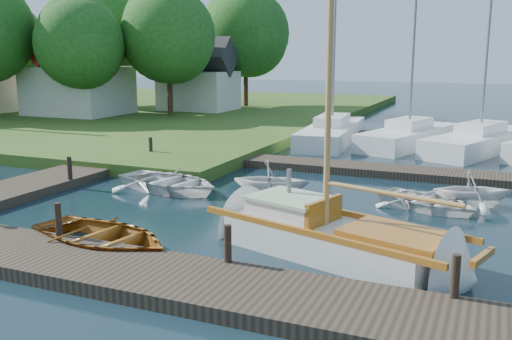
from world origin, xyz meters
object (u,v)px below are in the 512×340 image
at_px(mooring_post_3, 455,276).
at_px(house_c, 199,81).
at_px(mooring_post_1, 58,219).
at_px(marina_boat_1, 409,135).
at_px(tender_a, 169,179).
at_px(tree_5, 10,43).
at_px(mooring_post_4, 70,168).
at_px(tree_2, 80,42).
at_px(sailboat, 338,242).
at_px(tender_c, 428,198).
at_px(tree_4, 107,30).
at_px(mooring_post_5, 151,147).
at_px(tender_b, 271,177).
at_px(marina_boat_0, 332,131).
at_px(mooring_post_2, 228,243).
at_px(marina_boat_2, 480,140).
at_px(tree_7, 246,32).
at_px(tree_3, 169,34).
at_px(tender_d, 473,187).
at_px(dinghy, 101,232).

xyz_separation_m(mooring_post_3, house_c, (-20.00, 27.00, 1.88)).
bearing_deg(mooring_post_1, marina_boat_1, 74.02).
height_order(tender_a, tree_5, tree_5).
height_order(mooring_post_4, tree_2, tree_2).
bearing_deg(tender_a, sailboat, -107.03).
height_order(tender_c, tree_5, tree_5).
height_order(tree_4, tree_5, tree_4).
bearing_deg(tree_5, marina_boat_1, -10.80).
xyz_separation_m(mooring_post_5, house_c, (-7.00, 17.00, 1.88)).
bearing_deg(tree_2, house_c, 63.30).
xyz_separation_m(tender_b, tree_4, (-21.84, 20.42, 5.72)).
bearing_deg(tree_5, marina_boat_0, -12.47).
relative_size(mooring_post_2, tree_5, 0.10).
xyz_separation_m(tender_c, tree_2, (-22.72, 11.99, 4.92)).
bearing_deg(marina_boat_2, tender_a, 164.44).
distance_m(mooring_post_5, tender_c, 12.09).
height_order(marina_boat_0, tree_2, marina_boat_0).
distance_m(mooring_post_2, tender_c, 7.77).
bearing_deg(tender_a, marina_boat_2, -24.41).
relative_size(mooring_post_2, tender_a, 0.20).
height_order(mooring_post_4, tender_a, mooring_post_4).
bearing_deg(tender_a, tender_b, -66.82).
distance_m(mooring_post_5, tree_7, 22.32).
relative_size(mooring_post_1, tree_3, 0.09).
bearing_deg(mooring_post_1, tender_b, 66.81).
xyz_separation_m(mooring_post_1, tender_a, (-0.62, 5.98, -0.29)).
height_order(marina_boat_0, tree_3, marina_boat_0).
distance_m(tender_d, tree_4, 34.35).
relative_size(tender_d, tree_7, 0.25).
bearing_deg(sailboat, tender_b, 144.43).
bearing_deg(house_c, mooring_post_2, -60.14).
bearing_deg(mooring_post_5, dinghy, -62.74).
relative_size(marina_boat_0, marina_boat_2, 0.92).
distance_m(mooring_post_3, tender_a, 11.33).
distance_m(mooring_post_4, tender_c, 11.91).
bearing_deg(marina_boat_0, mooring_post_3, -163.09).
distance_m(sailboat, tree_5, 40.80).
bearing_deg(mooring_post_5, mooring_post_1, -68.20).
height_order(mooring_post_2, tender_a, mooring_post_2).
distance_m(tree_2, tree_7, 13.45).
bearing_deg(mooring_post_3, mooring_post_1, 180.00).
xyz_separation_m(sailboat, tree_4, (-25.32, 25.00, 6.03)).
relative_size(tender_c, marina_boat_2, 0.25).
relative_size(sailboat, tender_a, 2.50).
height_order(dinghy, tree_5, tree_5).
distance_m(mooring_post_3, tender_b, 9.05).
distance_m(tender_b, tender_c, 4.91).
height_order(mooring_post_5, tender_a, mooring_post_5).
relative_size(tree_5, tree_7, 0.86).
height_order(mooring_post_2, tree_3, tree_3).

